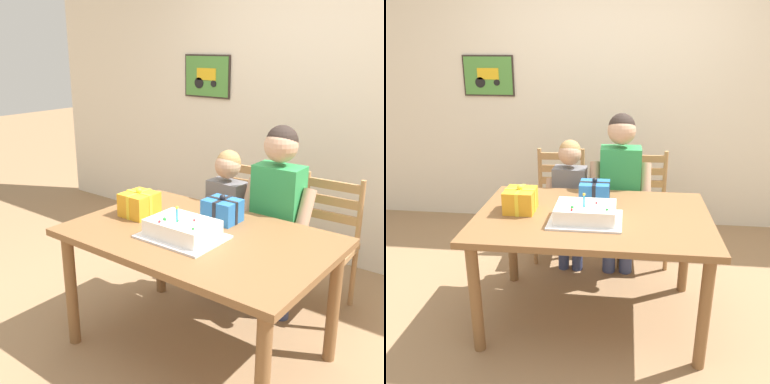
% 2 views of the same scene
% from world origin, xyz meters
% --- Properties ---
extents(ground_plane, '(20.00, 20.00, 0.00)m').
position_xyz_m(ground_plane, '(0.00, 0.00, 0.00)').
color(ground_plane, '#997551').
extents(back_wall, '(6.40, 0.11, 2.60)m').
position_xyz_m(back_wall, '(-0.00, 1.73, 1.30)').
color(back_wall, silver).
rests_on(back_wall, ground).
extents(dining_table, '(1.47, 0.96, 0.76)m').
position_xyz_m(dining_table, '(0.00, 0.00, 0.66)').
color(dining_table, brown).
rests_on(dining_table, ground).
extents(birthday_cake, '(0.44, 0.34, 0.19)m').
position_xyz_m(birthday_cake, '(-0.04, -0.10, 0.81)').
color(birthday_cake, silver).
rests_on(birthday_cake, dining_table).
extents(gift_box_red_large, '(0.19, 0.20, 0.18)m').
position_xyz_m(gift_box_red_large, '(-0.47, 0.01, 0.83)').
color(gift_box_red_large, gold).
rests_on(gift_box_red_large, dining_table).
extents(gift_box_beside_cake, '(0.21, 0.18, 0.17)m').
position_xyz_m(gift_box_beside_cake, '(-0.01, 0.24, 0.83)').
color(gift_box_beside_cake, '#286BB7').
rests_on(gift_box_beside_cake, dining_table).
extents(chair_left, '(0.44, 0.44, 0.92)m').
position_xyz_m(chair_left, '(-0.36, 0.92, 0.47)').
color(chair_left, '#A87A4C').
rests_on(chair_left, ground).
extents(chair_right, '(0.44, 0.44, 0.92)m').
position_xyz_m(chair_right, '(0.35, 0.92, 0.47)').
color(chair_right, '#A87A4C').
rests_on(chair_right, ground).
extents(child_older, '(0.47, 0.27, 1.30)m').
position_xyz_m(child_older, '(0.16, 0.62, 0.79)').
color(child_older, '#38426B').
rests_on(child_older, ground).
extents(child_younger, '(0.40, 0.23, 1.09)m').
position_xyz_m(child_younger, '(-0.23, 0.62, 0.66)').
color(child_younger, '#38426B').
rests_on(child_younger, ground).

